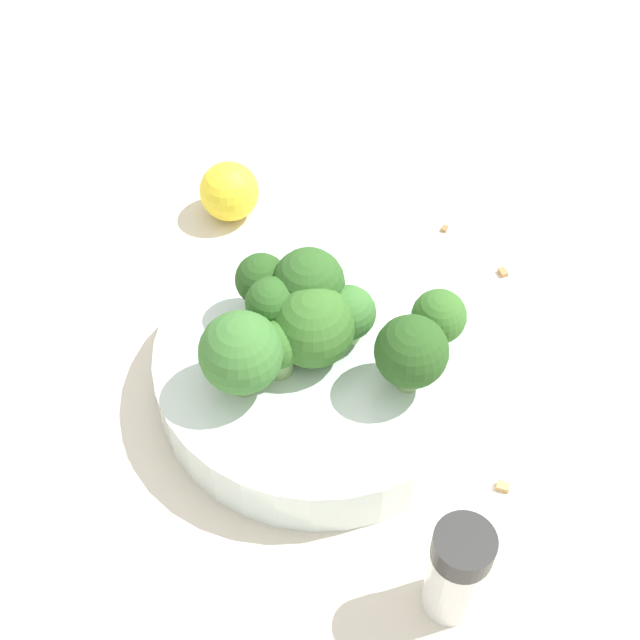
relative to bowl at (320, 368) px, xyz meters
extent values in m
plane|color=beige|center=(0.00, 0.00, -0.02)|extent=(3.00, 3.00, 0.00)
cylinder|color=silver|center=(0.00, 0.00, 0.00)|extent=(0.23, 0.23, 0.04)
cylinder|color=#84AD66|center=(-0.01, -0.03, 0.04)|extent=(0.02, 0.02, 0.03)
sphere|color=#2D5B23|center=(-0.01, -0.03, 0.06)|extent=(0.05, 0.05, 0.05)
cylinder|color=#8EB770|center=(0.02, -0.02, 0.04)|extent=(0.02, 0.02, 0.03)
sphere|color=#2D5B23|center=(0.02, -0.02, 0.06)|extent=(0.03, 0.03, 0.03)
cylinder|color=#8EB770|center=(-0.02, 0.00, 0.03)|extent=(0.02, 0.02, 0.02)
sphere|color=#3D7533|center=(-0.02, 0.00, 0.05)|extent=(0.04, 0.04, 0.04)
cylinder|color=#84AD66|center=(0.06, 0.00, 0.03)|extent=(0.03, 0.03, 0.03)
sphere|color=#3D7533|center=(0.06, 0.00, 0.06)|extent=(0.05, 0.05, 0.05)
cylinder|color=#7A9E5B|center=(0.01, 0.00, 0.03)|extent=(0.02, 0.02, 0.02)
sphere|color=#386B28|center=(0.01, 0.00, 0.05)|extent=(0.06, 0.06, 0.06)
cylinder|color=#84AD66|center=(-0.03, 0.05, 0.03)|extent=(0.02, 0.02, 0.03)
sphere|color=#28511E|center=(-0.03, 0.05, 0.06)|extent=(0.05, 0.05, 0.05)
cylinder|color=#7A9E5B|center=(0.02, -0.05, 0.03)|extent=(0.02, 0.02, 0.03)
sphere|color=#28511E|center=(0.02, -0.05, 0.05)|extent=(0.04, 0.04, 0.04)
cylinder|color=#84AD66|center=(0.03, 0.00, 0.03)|extent=(0.03, 0.03, 0.02)
sphere|color=#386B28|center=(0.03, 0.00, 0.05)|extent=(0.03, 0.03, 0.03)
cylinder|color=#7A9E5B|center=(-0.07, 0.04, 0.03)|extent=(0.01, 0.01, 0.02)
sphere|color=#386B28|center=(-0.07, 0.04, 0.05)|extent=(0.04, 0.04, 0.04)
cylinder|color=silver|center=(0.01, 0.17, 0.01)|extent=(0.03, 0.03, 0.06)
cylinder|color=#2D2D2D|center=(0.01, 0.17, 0.05)|extent=(0.04, 0.04, 0.02)
sphere|color=yellow|center=(-0.03, -0.19, 0.00)|extent=(0.05, 0.05, 0.05)
cube|color=tan|center=(-0.06, 0.13, -0.02)|extent=(0.01, 0.01, 0.01)
cube|color=olive|center=(-0.17, -0.08, -0.02)|extent=(0.01, 0.01, 0.01)
cube|color=#AD7F4C|center=(-0.18, -0.02, -0.02)|extent=(0.01, 0.01, 0.01)
camera|label=1|loc=(0.19, 0.31, 0.50)|focal=50.00mm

